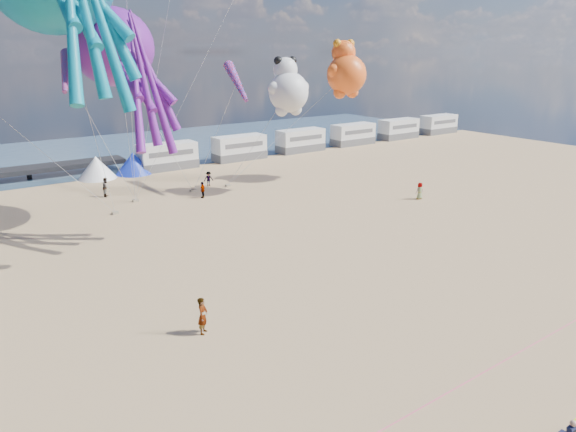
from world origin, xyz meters
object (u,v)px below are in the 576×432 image
(kite_octopus_purple, at_px, (112,47))
(tent_white, at_px, (97,167))
(tent_blue, at_px, (134,163))
(sandbag_d, at_px, (194,190))
(motorhome_5, at_px, (439,124))
(beachgoer_2, at_px, (209,179))
(beachgoer_1, at_px, (106,187))
(sandbag_e, at_px, (135,201))
(motorhome_0, at_px, (168,156))
(windsock_right, at_px, (66,72))
(motorhome_4, at_px, (399,129))
(windsock_mid, at_px, (237,82))
(kite_teddy_orange, at_px, (347,75))
(sandbag_b, at_px, (193,190))
(beachgoer_0, at_px, (420,191))
(motorhome_2, at_px, (300,141))
(standing_person, at_px, (203,316))
(sandbag_a, at_px, (115,213))
(kite_panda, at_px, (289,92))
(motorhome_3, at_px, (353,134))
(sandbag_c, at_px, (228,185))
(beachgoer_3, at_px, (203,190))
(motorhome_1, at_px, (239,148))

(kite_octopus_purple, bearing_deg, tent_white, 61.94)
(tent_blue, xyz_separation_m, sandbag_d, (2.10, -10.88, -1.09))
(motorhome_5, height_order, beachgoer_2, motorhome_5)
(beachgoer_1, distance_m, sandbag_d, 8.09)
(tent_blue, xyz_separation_m, sandbag_e, (-3.80, -11.12, -1.09))
(sandbag_d, bearing_deg, sandbag_e, -177.63)
(motorhome_0, distance_m, windsock_right, 22.76)
(motorhome_4, relative_size, windsock_mid, 0.97)
(motorhome_0, distance_m, kite_teddy_orange, 22.23)
(sandbag_b, xyz_separation_m, sandbag_d, (0.14, -0.06, 0.00))
(sandbag_b, distance_m, windsock_mid, 11.15)
(beachgoer_0, bearing_deg, beachgoer_1, -27.77)
(kite_octopus_purple, bearing_deg, sandbag_d, 8.33)
(windsock_mid, bearing_deg, motorhome_0, 116.65)
(motorhome_2, relative_size, standing_person, 3.55)
(sandbag_a, height_order, kite_panda, kite_panda)
(motorhome_4, height_order, beachgoer_1, motorhome_4)
(tent_white, bearing_deg, motorhome_3, 0.00)
(sandbag_a, relative_size, kite_octopus_purple, 0.04)
(standing_person, distance_m, sandbag_c, 28.32)
(beachgoer_2, distance_m, sandbag_b, 2.53)
(tent_blue, distance_m, sandbag_d, 11.13)
(kite_teddy_orange, bearing_deg, beachgoer_2, 165.40)
(sandbag_b, bearing_deg, windsock_right, -157.55)
(tent_blue, distance_m, standing_person, 36.37)
(beachgoer_3, xyz_separation_m, windsock_right, (-11.10, -2.05, 10.79))
(sandbag_e, xyz_separation_m, kite_panda, (13.44, -4.96, 9.29))
(sandbag_a, xyz_separation_m, kite_panda, (16.10, -2.33, 9.29))
(beachgoer_1, distance_m, kite_octopus_purple, 14.49)
(motorhome_2, xyz_separation_m, beachgoer_0, (-5.15, -25.29, -0.73))
(beachgoer_2, bearing_deg, standing_person, -104.83)
(motorhome_2, distance_m, sandbag_a, 32.53)
(standing_person, relative_size, sandbag_c, 3.71)
(tent_white, xyz_separation_m, kite_panda, (13.64, -16.08, 8.20))
(motorhome_1, distance_m, tent_blue, 13.50)
(kite_panda, bearing_deg, sandbag_d, 120.80)
(beachgoer_1, xyz_separation_m, sandbag_e, (1.54, -3.31, -0.78))
(tent_white, bearing_deg, sandbag_a, -100.11)
(beachgoer_3, distance_m, sandbag_c, 4.65)
(motorhome_0, distance_m, sandbag_b, 11.09)
(motorhome_5, relative_size, sandbag_a, 13.20)
(kite_octopus_purple, height_order, windsock_mid, kite_octopus_purple)
(motorhome_5, bearing_deg, tent_white, 180.00)
(motorhome_5, distance_m, windsock_mid, 47.42)
(beachgoer_1, bearing_deg, beachgoer_0, -97.59)
(motorhome_5, relative_size, beachgoer_0, 4.26)
(motorhome_1, height_order, windsock_right, windsock_right)
(tent_blue, xyz_separation_m, sandbag_c, (5.72, -11.05, -1.09))
(sandbag_b, distance_m, kite_octopus_purple, 15.95)
(motorhome_2, bearing_deg, motorhome_3, 0.00)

